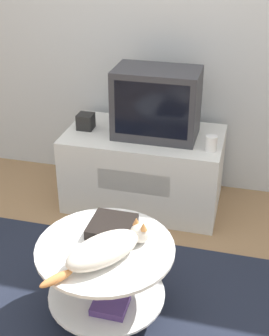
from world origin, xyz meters
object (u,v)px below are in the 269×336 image
tv (156,103)px  speaker (86,121)px  dvd_box (112,227)px  cat (106,249)px

tv → speaker: size_ratio=5.13×
tv → dvd_box: 1.03m
speaker → dvd_box: speaker is taller
dvd_box → cat: size_ratio=0.44×
cat → tv: bearing=37.6°
dvd_box → tv: bearing=89.6°
tv → dvd_box: (-0.01, -0.98, -0.29)m
tv → cat: size_ratio=1.09×
speaker → cat: (0.52, -1.18, -0.09)m
dvd_box → cat: cat is taller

